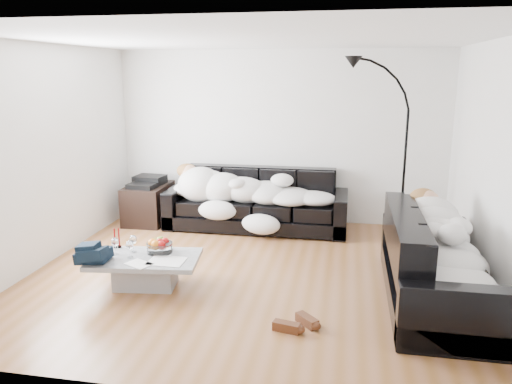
% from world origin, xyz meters
% --- Properties ---
extents(ground, '(5.00, 5.00, 0.00)m').
position_xyz_m(ground, '(0.00, 0.00, 0.00)').
color(ground, brown).
rests_on(ground, ground).
extents(wall_back, '(5.00, 0.02, 2.60)m').
position_xyz_m(wall_back, '(0.00, 2.25, 1.30)').
color(wall_back, silver).
rests_on(wall_back, ground).
extents(wall_left, '(0.02, 4.50, 2.60)m').
position_xyz_m(wall_left, '(-2.50, 0.00, 1.30)').
color(wall_left, silver).
rests_on(wall_left, ground).
extents(wall_right, '(0.02, 4.50, 2.60)m').
position_xyz_m(wall_right, '(2.50, 0.00, 1.30)').
color(wall_right, silver).
rests_on(wall_right, ground).
extents(ceiling, '(5.00, 5.00, 0.00)m').
position_xyz_m(ceiling, '(0.00, 0.00, 2.60)').
color(ceiling, white).
rests_on(ceiling, ground).
extents(sofa_back, '(2.65, 0.92, 0.87)m').
position_xyz_m(sofa_back, '(-0.26, 1.74, 0.43)').
color(sofa_back, black).
rests_on(sofa_back, ground).
extents(sofa_right, '(0.95, 2.22, 0.90)m').
position_xyz_m(sofa_right, '(1.97, -0.32, 0.45)').
color(sofa_right, black).
rests_on(sofa_right, ground).
extents(sleeper_back, '(2.24, 0.77, 0.45)m').
position_xyz_m(sleeper_back, '(-0.26, 1.69, 0.64)').
color(sleeper_back, silver).
rests_on(sleeper_back, sofa_back).
extents(sleeper_right, '(0.80, 1.90, 0.47)m').
position_xyz_m(sleeper_right, '(1.97, -0.32, 0.65)').
color(sleeper_right, silver).
rests_on(sleeper_right, sofa_right).
extents(teal_cushion, '(0.42, 0.38, 0.20)m').
position_xyz_m(teal_cushion, '(1.91, 0.37, 0.72)').
color(teal_cushion, '#0A444B').
rests_on(teal_cushion, sofa_right).
extents(coffee_table, '(1.23, 0.81, 0.34)m').
position_xyz_m(coffee_table, '(-1.06, -0.54, 0.17)').
color(coffee_table, '#939699').
rests_on(coffee_table, ground).
extents(fruit_bowl, '(0.35, 0.35, 0.17)m').
position_xyz_m(fruit_bowl, '(-0.95, -0.38, 0.42)').
color(fruit_bowl, white).
rests_on(fruit_bowl, coffee_table).
extents(wine_glass_a, '(0.09, 0.09, 0.19)m').
position_xyz_m(wine_glass_a, '(-1.24, -0.42, 0.43)').
color(wine_glass_a, white).
rests_on(wine_glass_a, coffee_table).
extents(wine_glass_b, '(0.08, 0.08, 0.19)m').
position_xyz_m(wine_glass_b, '(-1.40, -0.52, 0.43)').
color(wine_glass_b, white).
rests_on(wine_glass_b, coffee_table).
extents(wine_glass_c, '(0.08, 0.08, 0.19)m').
position_xyz_m(wine_glass_c, '(-1.20, -0.59, 0.43)').
color(wine_glass_c, white).
rests_on(wine_glass_c, coffee_table).
extents(candle_left, '(0.04, 0.04, 0.22)m').
position_xyz_m(candle_left, '(-1.49, -0.33, 0.45)').
color(candle_left, maroon).
rests_on(candle_left, coffee_table).
extents(candle_right, '(0.05, 0.05, 0.22)m').
position_xyz_m(candle_right, '(-1.45, -0.32, 0.45)').
color(candle_right, maroon).
rests_on(candle_right, coffee_table).
extents(newspaper_a, '(0.38, 0.29, 0.01)m').
position_xyz_m(newspaper_a, '(-0.78, -0.62, 0.34)').
color(newspaper_a, silver).
rests_on(newspaper_a, coffee_table).
extents(newspaper_b, '(0.32, 0.28, 0.01)m').
position_xyz_m(newspaper_b, '(-1.03, -0.75, 0.34)').
color(newspaper_b, silver).
rests_on(newspaper_b, coffee_table).
extents(navy_jacket, '(0.41, 0.37, 0.18)m').
position_xyz_m(navy_jacket, '(-1.51, -0.79, 0.50)').
color(navy_jacket, black).
rests_on(navy_jacket, coffee_table).
extents(shoes, '(0.51, 0.45, 0.10)m').
position_xyz_m(shoes, '(0.64, -1.16, 0.05)').
color(shoes, '#472311').
rests_on(shoes, ground).
extents(av_cabinet, '(0.59, 0.85, 0.58)m').
position_xyz_m(av_cabinet, '(-1.96, 1.74, 0.29)').
color(av_cabinet, black).
rests_on(av_cabinet, ground).
extents(stereo, '(0.47, 0.38, 0.13)m').
position_xyz_m(stereo, '(-1.96, 1.74, 0.65)').
color(stereo, black).
rests_on(stereo, av_cabinet).
extents(floor_lamp, '(0.85, 0.56, 2.18)m').
position_xyz_m(floor_lamp, '(1.81, 1.69, 1.09)').
color(floor_lamp, black).
rests_on(floor_lamp, ground).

